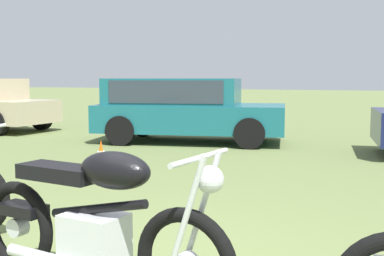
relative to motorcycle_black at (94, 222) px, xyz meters
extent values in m
torus|color=black|center=(-0.74, 0.04, -0.15)|extent=(0.68, 0.12, 0.68)
cylinder|color=silver|center=(-0.74, 0.04, -0.15)|extent=(0.14, 0.11, 0.14)
cylinder|color=silver|center=(0.76, 0.06, 0.17)|extent=(0.26, 0.05, 0.72)
cylinder|color=silver|center=(0.75, -0.12, 0.17)|extent=(0.26, 0.05, 0.72)
cube|color=silver|center=(0.00, 0.00, -0.11)|extent=(0.41, 0.32, 0.32)
cylinder|color=black|center=(0.03, 0.00, 0.09)|extent=(0.79, 0.10, 0.22)
ellipsoid|color=black|center=(0.18, 0.00, 0.36)|extent=(0.53, 0.29, 0.24)
cube|color=black|center=(-0.30, 0.02, 0.30)|extent=(0.61, 0.27, 0.10)
cube|color=black|center=(-0.68, 0.04, -0.01)|extent=(0.37, 0.20, 0.08)
cylinder|color=silver|center=(0.79, -0.04, 0.49)|extent=(0.06, 0.64, 0.03)
sphere|color=silver|center=(0.85, -0.04, 0.37)|extent=(0.17, 0.17, 0.16)
cylinder|color=black|center=(-7.95, 7.66, -0.17)|extent=(0.65, 0.25, 0.64)
cube|color=#19606B|center=(-2.98, 7.19, 0.06)|extent=(4.48, 2.89, 0.60)
cube|color=#19606B|center=(-3.36, 7.08, 0.64)|extent=(3.24, 2.37, 0.60)
cube|color=#2D3842|center=(-3.36, 7.08, 0.66)|extent=(2.83, 2.29, 0.48)
cylinder|color=black|center=(-1.90, 8.38, -0.17)|extent=(0.68, 0.39, 0.64)
cylinder|color=black|center=(-1.43, 6.76, -0.17)|extent=(0.68, 0.39, 0.64)
cylinder|color=black|center=(-4.53, 7.62, -0.17)|extent=(0.68, 0.39, 0.64)
cylinder|color=black|center=(-4.06, 5.99, -0.17)|extent=(0.68, 0.39, 0.64)
cone|color=#EA590F|center=(-2.71, 3.57, -0.25)|extent=(0.18, 0.18, 0.47)
cube|color=black|center=(-2.71, 3.57, -0.47)|extent=(0.25, 0.25, 0.03)
cylinder|color=white|center=(-2.71, 3.57, -0.23)|extent=(0.12, 0.12, 0.07)
camera|label=1|loc=(1.97, -2.45, 0.93)|focal=45.22mm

